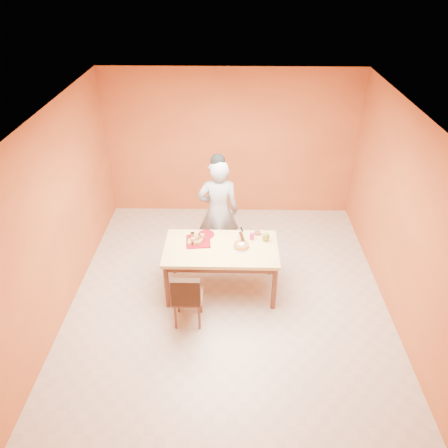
{
  "coord_description": "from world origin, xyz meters",
  "views": [
    {
      "loc": [
        0.04,
        -4.88,
        4.29
      ],
      "look_at": [
        -0.07,
        0.3,
        1.04
      ],
      "focal_mm": 35.0,
      "sensor_mm": 36.0,
      "label": 1
    }
  ],
  "objects_px": {
    "pastry_platter": "(198,241)",
    "red_dinner_plate": "(206,234)",
    "dining_chair": "(188,296)",
    "sponge_cake": "(241,246)",
    "dining_table": "(221,253)",
    "magenta_glass": "(252,236)",
    "person": "(218,212)",
    "checker_tin": "(257,233)",
    "egg_ornament": "(266,237)"
  },
  "relations": [
    {
      "from": "dining_table",
      "to": "sponge_cake",
      "type": "relative_size",
      "value": 7.32
    },
    {
      "from": "pastry_platter",
      "to": "red_dinner_plate",
      "type": "distance_m",
      "value": 0.21
    },
    {
      "from": "egg_ornament",
      "to": "magenta_glass",
      "type": "bearing_deg",
      "value": -167.87
    },
    {
      "from": "sponge_cake",
      "to": "dining_table",
      "type": "bearing_deg",
      "value": 179.17
    },
    {
      "from": "dining_chair",
      "to": "red_dinner_plate",
      "type": "xyz_separation_m",
      "value": [
        0.19,
        0.99,
        0.32
      ]
    },
    {
      "from": "person",
      "to": "egg_ornament",
      "type": "distance_m",
      "value": 0.93
    },
    {
      "from": "dining_table",
      "to": "dining_chair",
      "type": "height_order",
      "value": "dining_chair"
    },
    {
      "from": "pastry_platter",
      "to": "red_dinner_plate",
      "type": "relative_size",
      "value": 1.41
    },
    {
      "from": "dining_table",
      "to": "sponge_cake",
      "type": "xyz_separation_m",
      "value": [
        0.28,
        -0.0,
        0.13
      ]
    },
    {
      "from": "sponge_cake",
      "to": "egg_ornament",
      "type": "height_order",
      "value": "egg_ornament"
    },
    {
      "from": "person",
      "to": "dining_table",
      "type": "bearing_deg",
      "value": 90.92
    },
    {
      "from": "magenta_glass",
      "to": "egg_ornament",
      "type": "bearing_deg",
      "value": -10.77
    },
    {
      "from": "red_dinner_plate",
      "to": "sponge_cake",
      "type": "distance_m",
      "value": 0.6
    },
    {
      "from": "dining_chair",
      "to": "magenta_glass",
      "type": "relative_size",
      "value": 9.05
    },
    {
      "from": "red_dinner_plate",
      "to": "sponge_cake",
      "type": "height_order",
      "value": "sponge_cake"
    },
    {
      "from": "pastry_platter",
      "to": "sponge_cake",
      "type": "bearing_deg",
      "value": -12.22
    },
    {
      "from": "sponge_cake",
      "to": "checker_tin",
      "type": "xyz_separation_m",
      "value": [
        0.24,
        0.35,
        -0.02
      ]
    },
    {
      "from": "person",
      "to": "dining_chair",
      "type": "bearing_deg",
      "value": 72.58
    },
    {
      "from": "pastry_platter",
      "to": "dining_table",
      "type": "bearing_deg",
      "value": -21.32
    },
    {
      "from": "dining_table",
      "to": "pastry_platter",
      "type": "relative_size",
      "value": 4.7
    },
    {
      "from": "dining_table",
      "to": "magenta_glass",
      "type": "bearing_deg",
      "value": 26.16
    },
    {
      "from": "checker_tin",
      "to": "dining_chair",
      "type": "bearing_deg",
      "value": -132.7
    },
    {
      "from": "dining_chair",
      "to": "sponge_cake",
      "type": "height_order",
      "value": "dining_chair"
    },
    {
      "from": "dining_table",
      "to": "magenta_glass",
      "type": "xyz_separation_m",
      "value": [
        0.44,
        0.22,
        0.14
      ]
    },
    {
      "from": "dining_chair",
      "to": "pastry_platter",
      "type": "xyz_separation_m",
      "value": [
        0.09,
        0.81,
        0.33
      ]
    },
    {
      "from": "pastry_platter",
      "to": "person",
      "type": "bearing_deg",
      "value": 68.13
    },
    {
      "from": "pastry_platter",
      "to": "dining_chair",
      "type": "bearing_deg",
      "value": -96.6
    },
    {
      "from": "dining_chair",
      "to": "red_dinner_plate",
      "type": "bearing_deg",
      "value": 78.93
    },
    {
      "from": "person",
      "to": "checker_tin",
      "type": "height_order",
      "value": "person"
    },
    {
      "from": "sponge_cake",
      "to": "magenta_glass",
      "type": "height_order",
      "value": "magenta_glass"
    },
    {
      "from": "egg_ornament",
      "to": "checker_tin",
      "type": "xyz_separation_m",
      "value": [
        -0.11,
        0.17,
        -0.05
      ]
    },
    {
      "from": "checker_tin",
      "to": "magenta_glass",
      "type": "bearing_deg",
      "value": -122.93
    },
    {
      "from": "magenta_glass",
      "to": "person",
      "type": "bearing_deg",
      "value": 131.2
    },
    {
      "from": "magenta_glass",
      "to": "checker_tin",
      "type": "distance_m",
      "value": 0.16
    },
    {
      "from": "dining_chair",
      "to": "egg_ornament",
      "type": "relative_size",
      "value": 6.07
    },
    {
      "from": "red_dinner_plate",
      "to": "checker_tin",
      "type": "distance_m",
      "value": 0.76
    },
    {
      "from": "dining_chair",
      "to": "person",
      "type": "distance_m",
      "value": 1.57
    },
    {
      "from": "red_dinner_plate",
      "to": "checker_tin",
      "type": "bearing_deg",
      "value": 2.98
    },
    {
      "from": "dining_chair",
      "to": "sponge_cake",
      "type": "bearing_deg",
      "value": 43.73
    },
    {
      "from": "egg_ornament",
      "to": "sponge_cake",
      "type": "bearing_deg",
      "value": -129.7
    },
    {
      "from": "dining_chair",
      "to": "pastry_platter",
      "type": "bearing_deg",
      "value": 83.44
    },
    {
      "from": "checker_tin",
      "to": "pastry_platter",
      "type": "bearing_deg",
      "value": -165.46
    },
    {
      "from": "dining_table",
      "to": "egg_ornament",
      "type": "height_order",
      "value": "egg_ornament"
    },
    {
      "from": "dining_table",
      "to": "red_dinner_plate",
      "type": "xyz_separation_m",
      "value": [
        -0.23,
        0.31,
        0.1
      ]
    },
    {
      "from": "pastry_platter",
      "to": "sponge_cake",
      "type": "distance_m",
      "value": 0.63
    },
    {
      "from": "dining_table",
      "to": "red_dinner_plate",
      "type": "distance_m",
      "value": 0.4
    },
    {
      "from": "sponge_cake",
      "to": "checker_tin",
      "type": "distance_m",
      "value": 0.43
    },
    {
      "from": "checker_tin",
      "to": "sponge_cake",
      "type": "bearing_deg",
      "value": -124.47
    },
    {
      "from": "dining_chair",
      "to": "person",
      "type": "xyz_separation_m",
      "value": [
        0.36,
        1.47,
        0.43
      ]
    },
    {
      "from": "dining_chair",
      "to": "red_dinner_plate",
      "type": "height_order",
      "value": "dining_chair"
    }
  ]
}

